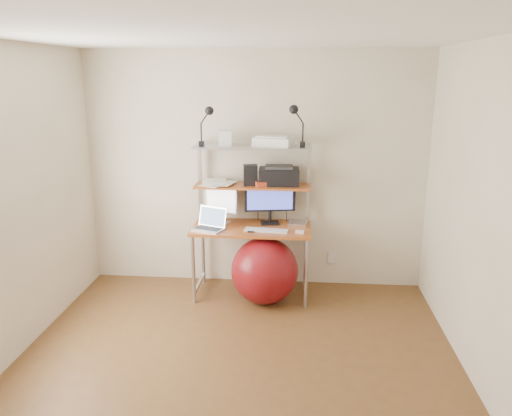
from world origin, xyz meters
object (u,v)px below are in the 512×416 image
at_px(monitor_black, 270,199).
at_px(exercise_ball, 265,271).
at_px(monitor_silver, 221,203).
at_px(printer, 279,176).
at_px(laptop, 211,224).

bearing_deg(monitor_black, exercise_ball, -104.61).
height_order(monitor_silver, printer, printer).
relative_size(monitor_silver, laptop, 1.08).
bearing_deg(printer, monitor_black, -170.83).
distance_m(laptop, printer, 0.85).
distance_m(monitor_black, printer, 0.26).
distance_m(monitor_silver, laptop, 0.28).
bearing_deg(monitor_black, laptop, -166.97).
height_order(printer, exercise_ball, printer).
bearing_deg(monitor_silver, monitor_black, 21.38).
height_order(laptop, printer, printer).
bearing_deg(laptop, monitor_silver, 91.24).
xyz_separation_m(laptop, printer, (0.67, 0.26, 0.46)).
relative_size(monitor_silver, printer, 0.98).
xyz_separation_m(printer, exercise_ball, (-0.12, -0.34, -0.90)).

